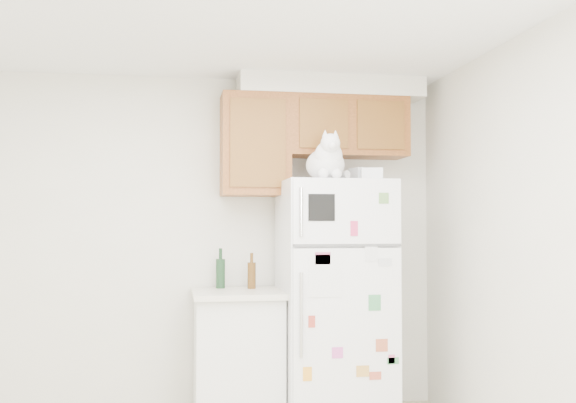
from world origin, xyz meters
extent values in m
cube|color=beige|center=(0.00, 2.00, 1.25)|extent=(3.80, 0.04, 2.50)
cube|color=beige|center=(0.00, -2.00, 1.25)|extent=(3.80, 0.04, 2.50)
cube|color=beige|center=(1.90, 0.00, 1.25)|extent=(0.04, 4.00, 2.50)
cube|color=#9D5122|center=(1.20, 1.82, 2.12)|extent=(0.90, 0.33, 0.45)
cube|color=#9D5122|center=(0.50, 1.82, 1.98)|extent=(0.50, 0.33, 0.75)
cube|color=silver|center=(1.07, 1.83, 2.42)|extent=(1.40, 0.37, 0.15)
cube|color=white|center=(1.05, 1.62, 0.85)|extent=(0.76, 0.72, 1.70)
cube|color=white|center=(1.05, 1.25, 1.48)|extent=(0.74, 0.03, 0.44)
cube|color=white|center=(1.05, 1.25, 0.64)|extent=(0.74, 0.03, 1.19)
cube|color=#59595B|center=(1.05, 1.25, 1.25)|extent=(0.74, 0.03, 0.02)
cylinder|color=silver|center=(0.73, 1.22, 1.47)|extent=(0.02, 0.02, 0.32)
cylinder|color=silver|center=(0.73, 1.22, 0.80)|extent=(0.02, 0.02, 0.55)
cube|color=black|center=(0.87, 1.23, 1.50)|extent=(0.18, 0.00, 0.18)
cube|color=white|center=(0.89, 1.23, 1.05)|extent=(0.22, 0.00, 0.28)
cube|color=#D15384|center=(1.35, 1.23, 0.49)|extent=(0.05, 0.00, 0.06)
cube|color=#FAA429|center=(0.77, 1.23, 0.41)|extent=(0.06, 0.00, 0.09)
cube|color=silver|center=(1.21, 1.23, 1.19)|extent=(0.09, 0.00, 0.10)
cube|color=#D153AB|center=(0.98, 1.23, 0.54)|extent=(0.08, 0.00, 0.07)
cube|color=#B14674|center=(0.88, 1.23, 1.16)|extent=(0.11, 0.00, 0.08)
cube|color=#B95A39|center=(1.28, 1.23, 0.58)|extent=(0.08, 0.00, 0.08)
cube|color=silver|center=(1.30, 1.23, 1.14)|extent=(0.09, 0.00, 0.05)
cube|color=#3F8B54|center=(1.23, 1.23, 0.87)|extent=(0.08, 0.00, 0.11)
cube|color=#C5553D|center=(1.23, 1.23, 0.38)|extent=(0.08, 0.00, 0.05)
cube|color=#619048|center=(1.30, 1.23, 1.56)|extent=(0.07, 0.00, 0.07)
cube|color=#D83666|center=(1.09, 1.23, 1.36)|extent=(0.05, 0.00, 0.10)
cube|color=#BC3E2F|center=(0.80, 1.23, 0.75)|extent=(0.05, 0.00, 0.08)
cube|color=gold|center=(1.15, 1.23, 0.42)|extent=(0.09, 0.00, 0.07)
cube|color=#3F8C50|center=(1.36, 1.23, 0.48)|extent=(0.08, 0.00, 0.05)
cube|color=white|center=(0.36, 1.68, 0.44)|extent=(0.60, 0.60, 0.88)
cube|color=silver|center=(0.36, 1.66, 0.90)|extent=(0.64, 0.64, 0.04)
ellipsoid|color=white|center=(0.96, 1.50, 1.81)|extent=(0.27, 0.36, 0.23)
ellipsoid|color=white|center=(0.96, 1.40, 1.86)|extent=(0.20, 0.16, 0.21)
sphere|color=white|center=(0.96, 1.34, 1.94)|extent=(0.13, 0.13, 0.13)
cone|color=white|center=(0.92, 1.34, 2.01)|extent=(0.05, 0.05, 0.05)
cone|color=white|center=(0.99, 1.34, 2.01)|extent=(0.05, 0.05, 0.05)
cone|color=#D88C8C|center=(0.92, 1.34, 2.00)|extent=(0.02, 0.02, 0.03)
cone|color=#D88C8C|center=(0.99, 1.34, 2.00)|extent=(0.02, 0.02, 0.03)
sphere|color=white|center=(0.96, 1.29, 1.92)|extent=(0.06, 0.06, 0.06)
sphere|color=white|center=(0.91, 1.36, 1.74)|extent=(0.07, 0.07, 0.07)
sphere|color=white|center=(1.00, 1.36, 1.74)|extent=(0.07, 0.07, 0.07)
cylinder|color=white|center=(1.07, 1.63, 1.74)|extent=(0.16, 0.23, 0.08)
cube|color=white|center=(1.28, 1.64, 1.75)|extent=(0.21, 0.18, 0.10)
cube|color=white|center=(1.30, 1.50, 1.74)|extent=(0.17, 0.14, 0.09)
camera|label=1|loc=(-0.10, -3.11, 1.38)|focal=42.00mm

